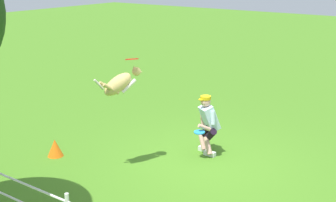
% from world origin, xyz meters
% --- Properties ---
extents(ground_plane, '(60.00, 60.00, 0.00)m').
position_xyz_m(ground_plane, '(0.00, 0.00, 0.00)').
color(ground_plane, '#467D20').
extents(person, '(0.62, 0.71, 1.29)m').
position_xyz_m(person, '(0.27, -0.56, 0.70)').
color(person, silver).
rests_on(person, ground_plane).
extents(dog, '(0.51, 1.00, 0.59)m').
position_xyz_m(dog, '(1.23, 1.10, 1.75)').
color(dog, tan).
extents(frisbee_flying, '(0.33, 0.33, 0.09)m').
position_xyz_m(frisbee_flying, '(1.11, 0.88, 2.20)').
color(frisbee_flying, red).
extents(frisbee_held, '(0.25, 0.25, 0.04)m').
position_xyz_m(frisbee_held, '(0.23, -0.18, 0.61)').
color(frisbee_held, '#248DD9').
rests_on(frisbee_held, person).
extents(training_cone, '(0.34, 0.34, 0.37)m').
position_xyz_m(training_cone, '(2.79, 1.47, 0.19)').
color(training_cone, orange).
rests_on(training_cone, ground_plane).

